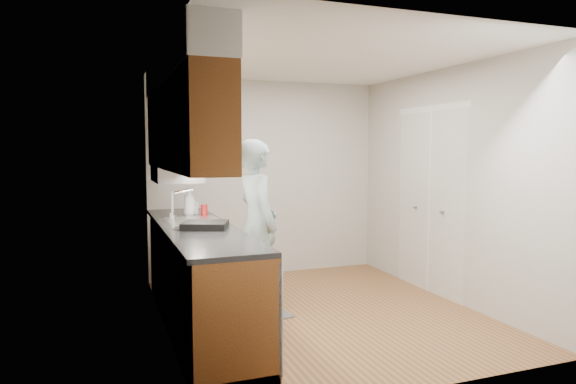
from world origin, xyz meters
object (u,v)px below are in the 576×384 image
Objects in this scene: soap_bottle_b at (194,205)px; dish_rack at (205,225)px; soap_bottle_a at (189,202)px; soda_can at (204,211)px; person at (257,214)px; soap_bottle_c at (191,205)px.

soap_bottle_b is 1.05m from dish_rack.
soap_bottle_a reaches higher than soda_can.
soap_bottle_b is (0.08, 0.14, -0.06)m from soap_bottle_a.
soap_bottle_b is at bearing 61.76° from soap_bottle_a.
person reaches higher than soda_can.
person is at bearing -48.04° from soap_bottle_b.
person is 5.13× the size of dish_rack.
person is 10.75× the size of soap_bottle_b.
soap_bottle_a is at bearing 110.78° from dish_rack.
dish_rack is at bearing 120.16° from person.
soap_bottle_a is 0.16m from soap_bottle_c.
soap_bottle_a reaches higher than soap_bottle_b.
person is at bearing -32.90° from soda_can.
person reaches higher than soap_bottle_c.
person reaches higher than soap_bottle_a.
person is 0.79m from soap_bottle_b.
soap_bottle_a is 0.77× the size of dish_rack.
soap_bottle_c is at bearing 170.34° from soap_bottle_b.
soap_bottle_c is (0.04, 0.15, -0.05)m from soap_bottle_a.
soap_bottle_b is (-0.53, 0.59, 0.05)m from person.
soap_bottle_b is 0.04m from soap_bottle_c.
soda_can is at bearing -46.87° from soap_bottle_a.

